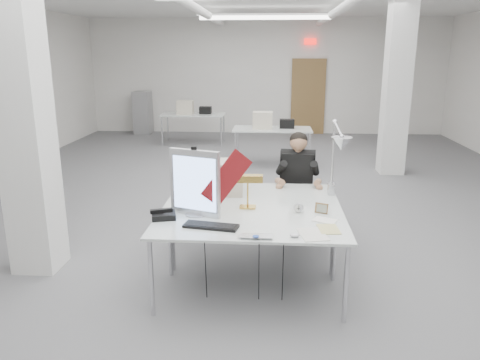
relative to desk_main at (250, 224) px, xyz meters
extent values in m
cube|color=#5C5C5F|center=(0.00, 2.50, -0.75)|extent=(10.00, 14.00, 0.02)
cube|color=white|center=(0.00, 9.51, 0.86)|extent=(10.00, 0.02, 3.20)
cube|color=white|center=(-2.30, 0.50, 0.86)|extent=(0.45, 0.45, 3.20)
cube|color=white|center=(2.50, 5.00, 0.86)|extent=(0.45, 0.45, 3.20)
cube|color=brown|center=(1.20, 9.44, 0.31)|extent=(0.95, 0.08, 2.10)
cube|color=red|center=(1.20, 9.40, 1.81)|extent=(0.32, 0.06, 0.16)
cube|color=white|center=(0.00, 6.50, 2.24)|extent=(2.80, 0.14, 0.08)
cube|color=silver|center=(0.00, 0.00, 0.00)|extent=(1.80, 0.90, 0.02)
cube|color=silver|center=(0.00, 0.90, 0.00)|extent=(1.80, 0.90, 0.02)
cube|color=silver|center=(0.20, 5.50, 0.00)|extent=(1.60, 0.80, 0.02)
cube|color=silver|center=(-1.80, 7.70, 0.00)|extent=(1.60, 0.80, 0.02)
cube|color=gray|center=(-3.50, 9.15, -0.14)|extent=(0.45, 0.55, 1.20)
cube|color=silver|center=(-0.53, 0.18, 0.33)|extent=(0.50, 0.22, 0.64)
cube|color=maroon|center=(-0.22, 0.14, 0.40)|extent=(0.47, 0.21, 0.55)
cube|color=black|center=(-0.34, -0.14, 0.02)|extent=(0.51, 0.25, 0.02)
imported|color=silver|center=(0.07, -0.40, 0.02)|extent=(0.28, 0.18, 0.02)
ellipsoid|color=silver|center=(0.40, -0.32, 0.03)|extent=(0.09, 0.06, 0.03)
cube|color=black|center=(-0.82, 0.06, 0.04)|extent=(0.26, 0.25, 0.05)
cube|color=tan|center=(-0.71, 0.36, 0.07)|extent=(0.14, 0.09, 0.11)
cube|color=olive|center=(0.68, 0.31, 0.06)|extent=(0.13, 0.08, 0.10)
cylinder|color=silver|center=(0.46, 0.31, 0.06)|extent=(0.09, 0.06, 0.09)
cube|color=silver|center=(0.55, -0.26, 0.02)|extent=(0.27, 0.35, 0.01)
cube|color=#D0C77C|center=(0.70, -0.13, 0.02)|extent=(0.20, 0.26, 0.01)
cube|color=white|center=(0.70, 0.10, 0.02)|extent=(0.25, 0.22, 0.01)
cube|color=#BEB19E|center=(-0.31, 0.92, 0.19)|extent=(0.40, 0.38, 0.36)
camera|label=1|loc=(0.18, -4.03, 1.52)|focal=35.00mm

